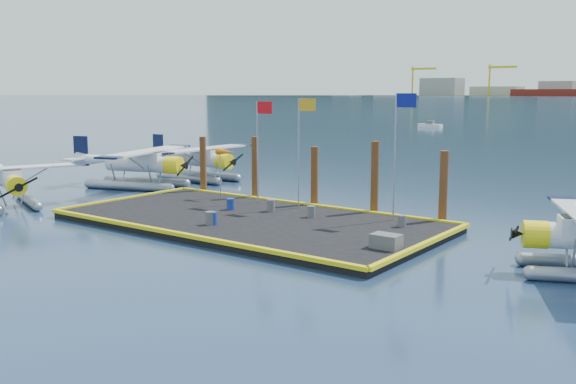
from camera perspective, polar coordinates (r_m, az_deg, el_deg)
name	(u,v)px	position (r m, az deg, el deg)	size (l,w,h in m)	color
ground	(249,225)	(34.03, -3.47, -2.93)	(4000.00, 4000.00, 0.00)	navy
dock	(249,221)	(33.99, -3.47, -2.60)	(20.00, 10.00, 0.40)	black
dock_bumpers	(249,216)	(33.93, -3.48, -2.12)	(20.25, 10.25, 0.18)	yellow
seaplane_a	(10,184)	(42.56, -23.50, 0.69)	(8.54, 9.04, 3.27)	gray
seaplane_b	(142,166)	(47.62, -12.86, 2.24)	(9.62, 10.31, 3.68)	gray
seaplane_c	(201,162)	(50.83, -7.71, 2.69)	(8.81, 9.70, 3.47)	gray
drum_0	(231,204)	(36.18, -5.13, -1.08)	(0.45, 0.45, 0.63)	navy
drum_1	(213,218)	(32.26, -6.70, -2.34)	(0.45, 0.45, 0.63)	navy
drum_2	(311,212)	(33.90, 2.08, -1.75)	(0.43, 0.43, 0.61)	#515156
drum_3	(210,218)	(32.23, -6.93, -2.32)	(0.47, 0.47, 0.66)	#515156
drum_4	(402,221)	(32.00, 10.09, -2.56)	(0.41, 0.41, 0.57)	#515156
drum_5	(271,205)	(35.51, -1.54, -1.21)	(0.47, 0.47, 0.66)	#515156
crate	(386,241)	(27.57, 8.72, -4.35)	(1.23, 0.82, 0.61)	#515156
flagpole_red	(260,136)	(37.78, -2.50, 5.00)	(1.14, 0.08, 6.00)	gray
flagpole_yellow	(302,136)	(35.96, 1.23, 4.99)	(1.14, 0.08, 6.20)	gray
flagpole_blue	(399,138)	(32.87, 9.82, 4.79)	(1.14, 0.08, 6.50)	gray
windsock	(226,153)	(39.64, -5.57, 3.46)	(1.40, 0.44, 3.12)	gray
piling_0	(203,167)	(43.29, -7.55, 2.26)	(0.44, 0.44, 4.00)	#4C2D15
piling_1	(255,170)	(40.31, -2.94, 1.97)	(0.44, 0.44, 4.20)	#4C2D15
piling_2	(314,179)	(37.66, 2.37, 1.17)	(0.44, 0.44, 3.80)	#4C2D15
piling_3	(375,180)	(35.56, 7.71, 1.04)	(0.44, 0.44, 4.30)	#4C2D15
piling_4	(443,190)	(33.86, 13.64, 0.21)	(0.44, 0.44, 4.00)	#4C2D15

